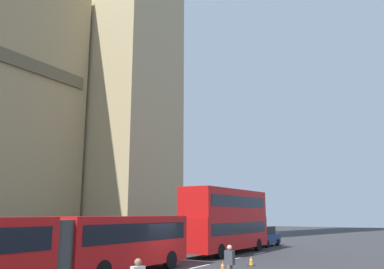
{
  "coord_description": "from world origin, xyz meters",
  "views": [
    {
      "loc": [
        -17.97,
        -12.16,
        3.02
      ],
      "look_at": [
        7.77,
        3.61,
        9.14
      ],
      "focal_mm": 36.76,
      "sensor_mm": 36.0,
      "label": 1
    }
  ],
  "objects_px": {
    "sedan_lead": "(264,236)",
    "traffic_cone_middle": "(251,261)",
    "double_decker_bus": "(227,218)",
    "pedestrian_by_kerb": "(230,264)",
    "articulated_bus": "(47,245)",
    "traffic_cone_west": "(223,266)"
  },
  "relations": [
    {
      "from": "double_decker_bus",
      "to": "traffic_cone_middle",
      "type": "height_order",
      "value": "double_decker_bus"
    },
    {
      "from": "sedan_lead",
      "to": "traffic_cone_middle",
      "type": "bearing_deg",
      "value": -161.7
    },
    {
      "from": "double_decker_bus",
      "to": "sedan_lead",
      "type": "height_order",
      "value": "double_decker_bus"
    },
    {
      "from": "traffic_cone_west",
      "to": "traffic_cone_middle",
      "type": "height_order",
      "value": "same"
    },
    {
      "from": "sedan_lead",
      "to": "traffic_cone_west",
      "type": "distance_m",
      "value": 17.63
    },
    {
      "from": "traffic_cone_middle",
      "to": "pedestrian_by_kerb",
      "type": "distance_m",
      "value": 6.94
    },
    {
      "from": "articulated_bus",
      "to": "double_decker_bus",
      "type": "distance_m",
      "value": 17.0
    },
    {
      "from": "double_decker_bus",
      "to": "sedan_lead",
      "type": "xyz_separation_m",
      "value": [
        8.18,
        0.19,
        -1.8
      ]
    },
    {
      "from": "sedan_lead",
      "to": "pedestrian_by_kerb",
      "type": "xyz_separation_m",
      "value": [
        -20.55,
        -6.46,
        -0.0
      ]
    },
    {
      "from": "double_decker_bus",
      "to": "pedestrian_by_kerb",
      "type": "height_order",
      "value": "double_decker_bus"
    },
    {
      "from": "articulated_bus",
      "to": "double_decker_bus",
      "type": "height_order",
      "value": "double_decker_bus"
    },
    {
      "from": "sedan_lead",
      "to": "traffic_cone_west",
      "type": "height_order",
      "value": "sedan_lead"
    },
    {
      "from": "sedan_lead",
      "to": "traffic_cone_middle",
      "type": "height_order",
      "value": "sedan_lead"
    },
    {
      "from": "articulated_bus",
      "to": "double_decker_bus",
      "type": "relative_size",
      "value": 1.7
    },
    {
      "from": "articulated_bus",
      "to": "traffic_cone_west",
      "type": "height_order",
      "value": "articulated_bus"
    },
    {
      "from": "articulated_bus",
      "to": "sedan_lead",
      "type": "xyz_separation_m",
      "value": [
        25.14,
        0.19,
        -0.83
      ]
    },
    {
      "from": "articulated_bus",
      "to": "traffic_cone_middle",
      "type": "xyz_separation_m",
      "value": [
        11.25,
        -4.41,
        -1.46
      ]
    },
    {
      "from": "traffic_cone_west",
      "to": "pedestrian_by_kerb",
      "type": "distance_m",
      "value": 4.12
    },
    {
      "from": "traffic_cone_middle",
      "to": "double_decker_bus",
      "type": "bearing_deg",
      "value": 37.64
    },
    {
      "from": "sedan_lead",
      "to": "pedestrian_by_kerb",
      "type": "height_order",
      "value": "sedan_lead"
    },
    {
      "from": "sedan_lead",
      "to": "traffic_cone_middle",
      "type": "distance_m",
      "value": 14.64
    },
    {
      "from": "traffic_cone_middle",
      "to": "sedan_lead",
      "type": "bearing_deg",
      "value": 18.3
    }
  ]
}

